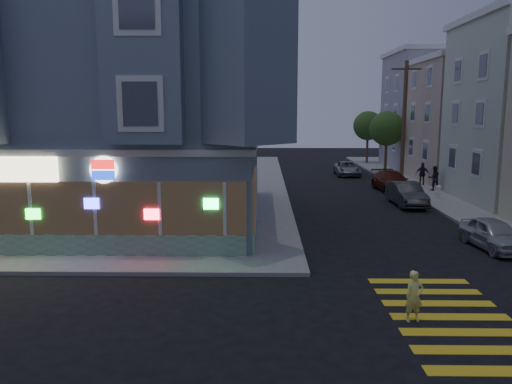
{
  "coord_description": "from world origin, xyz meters",
  "views": [
    {
      "loc": [
        1.43,
        -14.06,
        5.54
      ],
      "look_at": [
        1.12,
        5.9,
        2.26
      ],
      "focal_mm": 35.0,
      "sensor_mm": 36.0,
      "label": 1
    }
  ],
  "objects_px": {
    "parked_car_d": "(347,168)",
    "pedestrian_a": "(434,178)",
    "street_tree_near": "(387,129)",
    "running_child": "(414,296)",
    "parked_car_a": "(494,234)",
    "street_tree_far": "(368,126)",
    "pedestrian_b": "(422,174)",
    "fire_hydrant": "(438,192)",
    "traffic_signal": "(229,168)",
    "utility_pole": "(404,120)",
    "parked_car_b": "(406,194)",
    "parked_car_c": "(392,182)"
  },
  "relations": [
    {
      "from": "street_tree_near",
      "to": "running_child",
      "type": "distance_m",
      "value": 32.36
    },
    {
      "from": "parked_car_c",
      "to": "pedestrian_b",
      "type": "bearing_deg",
      "value": 31.84
    },
    {
      "from": "running_child",
      "to": "parked_car_a",
      "type": "distance_m",
      "value": 8.83
    },
    {
      "from": "utility_pole",
      "to": "traffic_signal",
      "type": "height_order",
      "value": "utility_pole"
    },
    {
      "from": "utility_pole",
      "to": "running_child",
      "type": "bearing_deg",
      "value": -104.5
    },
    {
      "from": "pedestrian_a",
      "to": "street_tree_near",
      "type": "bearing_deg",
      "value": -85.4
    },
    {
      "from": "parked_car_b",
      "to": "parked_car_c",
      "type": "height_order",
      "value": "parked_car_b"
    },
    {
      "from": "parked_car_b",
      "to": "fire_hydrant",
      "type": "distance_m",
      "value": 2.76
    },
    {
      "from": "running_child",
      "to": "parked_car_a",
      "type": "bearing_deg",
      "value": 40.97
    },
    {
      "from": "street_tree_near",
      "to": "pedestrian_a",
      "type": "distance_m",
      "value": 10.81
    },
    {
      "from": "parked_car_c",
      "to": "parked_car_d",
      "type": "relative_size",
      "value": 1.09
    },
    {
      "from": "street_tree_far",
      "to": "traffic_signal",
      "type": "xyz_separation_m",
      "value": [
        -12.08,
        -33.12,
        -0.58
      ]
    },
    {
      "from": "street_tree_near",
      "to": "parked_car_c",
      "type": "xyz_separation_m",
      "value": [
        -1.91,
        -9.95,
        -3.26
      ]
    },
    {
      "from": "running_child",
      "to": "traffic_signal",
      "type": "relative_size",
      "value": 0.29
    },
    {
      "from": "street_tree_far",
      "to": "fire_hydrant",
      "type": "height_order",
      "value": "street_tree_far"
    },
    {
      "from": "pedestrian_a",
      "to": "fire_hydrant",
      "type": "xyz_separation_m",
      "value": [
        -0.85,
        -3.33,
        -0.38
      ]
    },
    {
      "from": "street_tree_far",
      "to": "street_tree_near",
      "type": "bearing_deg",
      "value": -90.0
    },
    {
      "from": "parked_car_d",
      "to": "pedestrian_a",
      "type": "bearing_deg",
      "value": -62.9
    },
    {
      "from": "fire_hydrant",
      "to": "street_tree_far",
      "type": "bearing_deg",
      "value": 89.88
    },
    {
      "from": "pedestrian_b",
      "to": "parked_car_d",
      "type": "height_order",
      "value": "pedestrian_b"
    },
    {
      "from": "utility_pole",
      "to": "fire_hydrant",
      "type": "relative_size",
      "value": 10.56
    },
    {
      "from": "street_tree_near",
      "to": "parked_car_a",
      "type": "relative_size",
      "value": 1.46
    },
    {
      "from": "pedestrian_a",
      "to": "parked_car_a",
      "type": "bearing_deg",
      "value": 80.89
    },
    {
      "from": "pedestrian_a",
      "to": "parked_car_a",
      "type": "height_order",
      "value": "pedestrian_a"
    },
    {
      "from": "street_tree_near",
      "to": "pedestrian_a",
      "type": "relative_size",
      "value": 3.19
    },
    {
      "from": "parked_car_c",
      "to": "street_tree_near",
      "type": "bearing_deg",
      "value": 73.57
    },
    {
      "from": "fire_hydrant",
      "to": "parked_car_c",
      "type": "bearing_deg",
      "value": 116.48
    },
    {
      "from": "street_tree_far",
      "to": "parked_car_d",
      "type": "relative_size",
      "value": 1.24
    },
    {
      "from": "running_child",
      "to": "parked_car_d",
      "type": "height_order",
      "value": "running_child"
    },
    {
      "from": "pedestrian_a",
      "to": "pedestrian_b",
      "type": "distance_m",
      "value": 2.49
    },
    {
      "from": "street_tree_near",
      "to": "traffic_signal",
      "type": "bearing_deg",
      "value": -115.69
    },
    {
      "from": "parked_car_a",
      "to": "traffic_signal",
      "type": "xyz_separation_m",
      "value": [
        -10.58,
        -0.71,
        2.74
      ]
    },
    {
      "from": "parked_car_c",
      "to": "utility_pole",
      "type": "bearing_deg",
      "value": 61.01
    },
    {
      "from": "pedestrian_b",
      "to": "fire_hydrant",
      "type": "distance_m",
      "value": 5.9
    },
    {
      "from": "street_tree_near",
      "to": "parked_car_b",
      "type": "distance_m",
      "value": 15.68
    },
    {
      "from": "parked_car_c",
      "to": "parked_car_d",
      "type": "distance_m",
      "value": 8.68
    },
    {
      "from": "parked_car_d",
      "to": "fire_hydrant",
      "type": "bearing_deg",
      "value": -72.96
    },
    {
      "from": "utility_pole",
      "to": "parked_car_a",
      "type": "height_order",
      "value": "utility_pole"
    },
    {
      "from": "pedestrian_b",
      "to": "parked_car_a",
      "type": "bearing_deg",
      "value": 98.3
    },
    {
      "from": "street_tree_near",
      "to": "street_tree_far",
      "type": "height_order",
      "value": "same"
    },
    {
      "from": "parked_car_b",
      "to": "parked_car_d",
      "type": "xyz_separation_m",
      "value": [
        -1.21,
        13.72,
        -0.09
      ]
    },
    {
      "from": "fire_hydrant",
      "to": "traffic_signal",
      "type": "bearing_deg",
      "value": -136.52
    },
    {
      "from": "utility_pole",
      "to": "fire_hydrant",
      "type": "height_order",
      "value": "utility_pole"
    },
    {
      "from": "pedestrian_a",
      "to": "traffic_signal",
      "type": "distance_m",
      "value": 19.73
    },
    {
      "from": "pedestrian_b",
      "to": "parked_car_c",
      "type": "xyz_separation_m",
      "value": [
        -2.71,
        -2.07,
        -0.28
      ]
    },
    {
      "from": "street_tree_near",
      "to": "parked_car_d",
      "type": "distance_m",
      "value": 5.12
    },
    {
      "from": "street_tree_far",
      "to": "parked_car_b",
      "type": "distance_m",
      "value": 23.5
    },
    {
      "from": "parked_car_d",
      "to": "traffic_signal",
      "type": "relative_size",
      "value": 0.9
    },
    {
      "from": "street_tree_far",
      "to": "pedestrian_b",
      "type": "bearing_deg",
      "value": -87.12
    },
    {
      "from": "pedestrian_a",
      "to": "fire_hydrant",
      "type": "bearing_deg",
      "value": 75.97
    }
  ]
}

